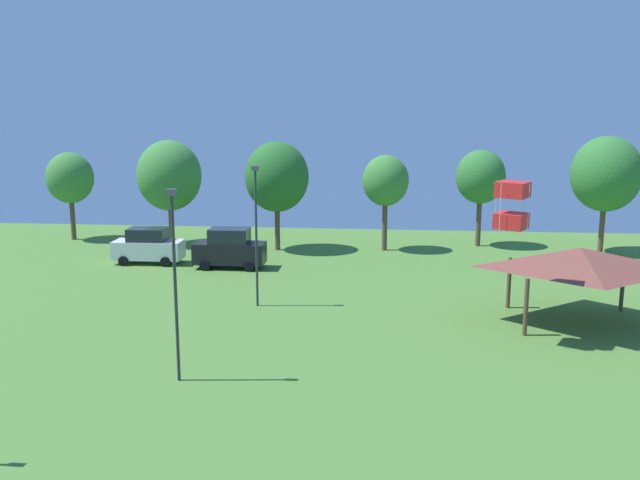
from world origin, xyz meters
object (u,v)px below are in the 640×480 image
(treeline_tree_1, at_px, (169,176))
(treeline_tree_4, at_px, (481,177))
(kite_flying_0, at_px, (512,205))
(light_post_1, at_px, (256,229))
(treeline_tree_0, at_px, (70,178))
(park_pavilion, at_px, (580,259))
(treeline_tree_2, at_px, (277,177))
(treeline_tree_5, at_px, (606,174))
(treeline_tree_3, at_px, (385,181))
(parked_car_leftmost, at_px, (148,246))
(light_post_2, at_px, (175,276))
(parked_car_second_from_left, at_px, (230,249))

(treeline_tree_1, bearing_deg, treeline_tree_4, 4.06)
(kite_flying_0, distance_m, light_post_1, 12.66)
(treeline_tree_0, bearing_deg, park_pavilion, -28.08)
(treeline_tree_2, bearing_deg, treeline_tree_5, 2.67)
(treeline_tree_3, bearing_deg, treeline_tree_2, -175.33)
(parked_car_leftmost, bearing_deg, treeline_tree_0, 138.54)
(treeline_tree_1, xyz_separation_m, treeline_tree_2, (8.11, -1.18, 0.10))
(parked_car_leftmost, height_order, light_post_1, light_post_1)
(light_post_1, relative_size, treeline_tree_4, 1.02)
(kite_flying_0, relative_size, treeline_tree_5, 0.24)
(treeline_tree_2, xyz_separation_m, treeline_tree_5, (22.56, 1.05, 0.31))
(treeline_tree_2, distance_m, treeline_tree_5, 22.59)
(light_post_1, bearing_deg, treeline_tree_4, 51.60)
(treeline_tree_2, relative_size, treeline_tree_4, 1.09)
(treeline_tree_2, height_order, treeline_tree_3, treeline_tree_2)
(parked_car_leftmost, height_order, treeline_tree_4, treeline_tree_4)
(light_post_2, relative_size, treeline_tree_3, 1.06)
(treeline_tree_1, height_order, treeline_tree_3, treeline_tree_1)
(parked_car_second_from_left, xyz_separation_m, treeline_tree_4, (16.51, 8.62, 3.81))
(park_pavilion, bearing_deg, treeline_tree_3, 119.74)
(treeline_tree_0, xyz_separation_m, treeline_tree_5, (38.79, -1.29, 0.79))
(park_pavilion, distance_m, treeline_tree_2, 22.59)
(kite_flying_0, bearing_deg, park_pavilion, 41.67)
(parked_car_leftmost, bearing_deg, treeline_tree_1, 93.41)
(parked_car_leftmost, xyz_separation_m, light_post_2, (7.74, -18.68, 2.83))
(park_pavilion, xyz_separation_m, light_post_1, (-15.43, 1.26, 0.90))
(treeline_tree_2, distance_m, treeline_tree_3, 7.61)
(kite_flying_0, relative_size, light_post_2, 0.27)
(light_post_1, xyz_separation_m, treeline_tree_1, (-9.28, 15.09, 1.12))
(treeline_tree_0, relative_size, treeline_tree_4, 0.95)
(treeline_tree_1, bearing_deg, treeline_tree_3, -2.06)
(treeline_tree_1, height_order, treeline_tree_4, treeline_tree_1)
(treeline_tree_2, bearing_deg, kite_flying_0, -55.55)
(light_post_2, height_order, treeline_tree_4, light_post_2)
(parked_car_leftmost, relative_size, treeline_tree_3, 0.66)
(park_pavilion, distance_m, treeline_tree_1, 29.70)
(parked_car_second_from_left, height_order, park_pavilion, park_pavilion)
(kite_flying_0, height_order, treeline_tree_5, treeline_tree_5)
(parked_car_leftmost, relative_size, park_pavilion, 0.62)
(treeline_tree_4, bearing_deg, light_post_2, -118.39)
(light_post_2, distance_m, treeline_tree_4, 30.15)
(kite_flying_0, xyz_separation_m, light_post_1, (-11.59, 4.68, -2.02))
(kite_flying_0, distance_m, light_post_2, 13.83)
(light_post_1, relative_size, treeline_tree_1, 0.93)
(treeline_tree_2, bearing_deg, park_pavilion, -42.43)
(parked_car_second_from_left, xyz_separation_m, treeline_tree_5, (24.68, 6.89, 4.27))
(parked_car_leftmost, height_order, light_post_2, light_post_2)
(treeline_tree_1, bearing_deg, kite_flying_0, -43.46)
(park_pavilion, bearing_deg, parked_car_second_from_left, 153.50)
(light_post_2, distance_m, treeline_tree_2, 23.76)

